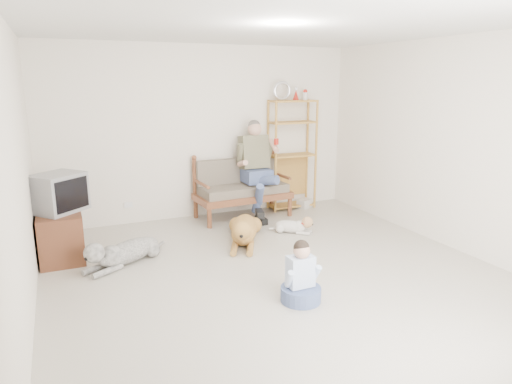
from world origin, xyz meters
name	(u,v)px	position (x,y,z in m)	size (l,w,h in m)	color
floor	(281,278)	(0.00, 0.00, 0.00)	(5.50, 5.50, 0.00)	beige
ceiling	(285,23)	(0.00, 0.00, 2.70)	(5.50, 5.50, 0.00)	silver
wall_back	(204,133)	(0.00, 2.75, 1.35)	(5.00, 5.00, 0.00)	silver
wall_left	(16,179)	(-2.50, 0.00, 1.35)	(5.50, 5.50, 0.00)	silver
wall_right	(460,146)	(2.50, 0.00, 1.35)	(5.50, 5.50, 0.00)	silver
loveseat	(241,187)	(0.50, 2.44, 0.49)	(1.54, 0.79, 0.95)	brown
man	(258,175)	(0.71, 2.23, 0.71)	(0.59, 0.84, 1.36)	#495986
etagere	(292,154)	(1.47, 2.55, 0.95)	(0.82, 0.36, 2.15)	gold
book_stack	(304,203)	(1.69, 2.46, 0.07)	(0.24, 0.17, 0.15)	white
tv_stand	(60,234)	(-2.23, 1.66, 0.30)	(0.50, 0.90, 0.60)	brown
crt_tv	(59,193)	(-2.20, 1.63, 0.83)	(0.72, 0.71, 0.47)	gray
wall_outlet	(128,205)	(-1.25, 2.73, 0.30)	(0.12, 0.02, 0.08)	silver
golden_retriever	(244,230)	(0.06, 1.25, 0.18)	(0.74, 1.34, 0.43)	#BD8441
shaggy_dog	(122,252)	(-1.57, 1.11, 0.15)	(1.11, 0.79, 0.38)	silver
terrier	(295,226)	(0.89, 1.32, 0.11)	(0.57, 0.50, 0.26)	beige
child	(301,279)	(-0.07, -0.56, 0.23)	(0.41, 0.41, 0.64)	#495986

